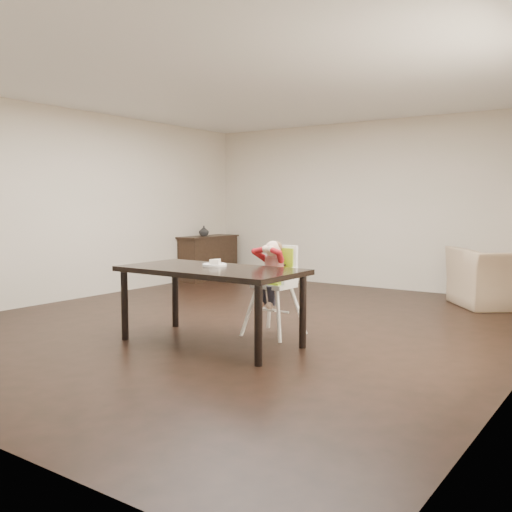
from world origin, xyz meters
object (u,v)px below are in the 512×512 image
Objects in this scene: dining_table at (211,276)px; high_chair at (275,269)px; armchair at (504,268)px; sideboard at (208,258)px.

dining_table is 0.75m from high_chair.
high_chair is (0.30, 0.68, 0.03)m from dining_table.
armchair is 4.98m from sideboard.
armchair reaches higher than high_chair.
high_chair is 4.50m from sideboard.
high_chair reaches higher than sideboard.
armchair is 0.95× the size of sideboard.
armchair is at bearing 63.79° from high_chair.
armchair reaches higher than sideboard.
dining_table is 1.82× the size of high_chair.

